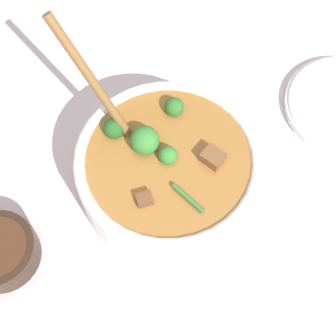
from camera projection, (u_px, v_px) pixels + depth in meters
The scene contains 2 objects.
ground_plane at pixel (168, 187), 0.71m from camera, with size 4.00×4.00×0.00m, color silver.
stew_bowl at pixel (168, 170), 0.65m from camera, with size 0.29×0.25×0.26m.
Camera 1 is at (0.23, -0.19, 0.64)m, focal length 50.00 mm.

